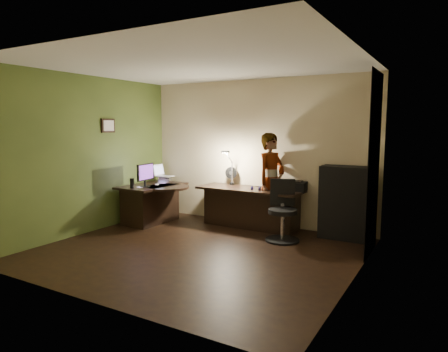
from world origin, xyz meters
The scene contains 27 objects.
floor centered at (0.00, 0.00, -0.01)m, with size 4.50×4.00×0.01m, color black.
ceiling centered at (0.00, 0.00, 2.71)m, with size 4.50×4.00×0.01m, color silver.
wall_back centered at (0.00, 2.00, 1.35)m, with size 4.50×0.01×2.70m, color beige.
wall_front centered at (0.00, -2.00, 1.35)m, with size 4.50×0.01×2.70m, color beige.
wall_left centered at (-2.25, 0.00, 1.35)m, with size 0.01×4.00×2.70m, color beige.
wall_right centered at (2.25, 0.00, 1.35)m, with size 0.01×4.00×2.70m, color beige.
green_wall_overlay centered at (-2.24, 0.00, 1.35)m, with size 0.00×4.00×2.70m, color #495E26.
arched_doorway centered at (2.24, 1.15, 1.30)m, with size 0.01×0.90×2.60m, color black.
french_door centered at (2.24, -0.55, 1.05)m, with size 0.02×0.92×2.10m, color white.
framed_picture centered at (-2.22, 0.45, 1.85)m, with size 0.04×0.30×0.25m, color black.
desk_left centered at (-1.74, 1.05, 0.37)m, with size 0.78×1.27×0.73m, color black.
desk_right centered at (0.05, 1.63, 0.36)m, with size 1.94×0.68×0.73m, color black.
cabinet centered at (1.72, 1.78, 0.60)m, with size 0.80×0.40×1.20m, color black.
laptop_stand centered at (-1.87, 1.61, 0.77)m, with size 0.24×0.20×0.10m, color silver.
laptop centered at (-1.87, 1.61, 0.94)m, with size 0.35×0.33×0.24m, color silver.
monitor centered at (-1.69, 0.80, 0.88)m, with size 0.10×0.48×0.32m, color black.
mouse centered at (-1.62, 1.05, 0.74)m, with size 0.06×0.10×0.04m, color silver.
phone centered at (-1.62, 1.39, 0.73)m, with size 0.07×0.13×0.01m, color black.
pen centered at (-1.56, 0.73, 0.73)m, with size 0.01×0.12×0.01m, color black.
speaker centered at (-1.76, 0.54, 0.82)m, with size 0.07×0.07×0.19m, color black.
notepad centered at (-1.72, 0.76, 0.73)m, with size 0.14×0.19×0.01m, color silver.
desk_fan centered at (-0.47, 1.89, 0.89)m, with size 0.23×0.12×0.35m, color black.
headphones centered at (0.22, 1.53, 0.76)m, with size 0.18×0.08×0.09m, color navy.
printer centered at (0.83, 1.80, 0.81)m, with size 0.41×0.32×0.18m, color black.
desk_lamp centered at (-0.42, 1.83, 1.08)m, with size 0.18×0.33×0.73m, color black.
office_chair centered at (0.89, 1.13, 0.49)m, with size 0.55×0.55×0.98m, color black.
person centered at (0.42, 1.74, 0.86)m, with size 0.62×0.41×1.72m, color #D8A88C.
Camera 1 is at (3.22, -4.76, 1.84)m, focal length 32.00 mm.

